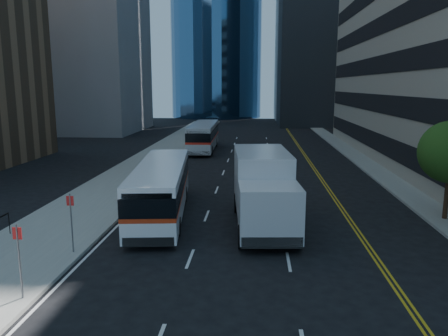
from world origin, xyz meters
name	(u,v)px	position (x,y,z in m)	size (l,w,h in m)	color
ground	(278,283)	(0.00, 0.00, 0.00)	(160.00, 160.00, 0.00)	black
sidewalk_west	(153,160)	(-10.50, 25.00, 0.07)	(5.00, 90.00, 0.15)	gray
sidewalk_east	(365,163)	(9.00, 25.00, 0.07)	(2.00, 90.00, 0.15)	gray
midrise_west	(77,14)	(-28.00, 52.00, 17.50)	(18.00, 18.00, 35.00)	gray
bus_front	(161,188)	(-5.93, 7.88, 1.55)	(3.60, 11.20, 2.84)	white
bus_rear	(204,136)	(-6.60, 32.41, 1.60)	(2.72, 11.39, 2.92)	silver
box_truck	(263,189)	(-0.48, 6.41, 1.94)	(3.27, 7.90, 3.69)	silver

